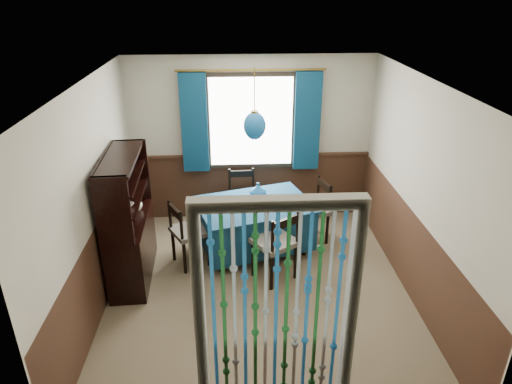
{
  "coord_description": "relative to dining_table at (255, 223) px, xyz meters",
  "views": [
    {
      "loc": [
        -0.28,
        -4.51,
        3.41
      ],
      "look_at": [
        -0.0,
        0.62,
        1.03
      ],
      "focal_mm": 32.0,
      "sensor_mm": 36.0,
      "label": 1
    }
  ],
  "objects": [
    {
      "name": "floor",
      "position": [
        0.0,
        -0.95,
        -0.42
      ],
      "size": [
        4.0,
        4.0,
        0.0
      ],
      "primitive_type": "plane",
      "color": "brown",
      "rests_on": "ground"
    },
    {
      "name": "ceiling",
      "position": [
        0.0,
        -0.95,
        2.08
      ],
      "size": [
        4.0,
        4.0,
        0.0
      ],
      "primitive_type": "plane",
      "rotation": [
        3.14,
        0.0,
        0.0
      ],
      "color": "silver",
      "rests_on": "ground"
    },
    {
      "name": "wall_back",
      "position": [
        0.0,
        1.05,
        0.83
      ],
      "size": [
        3.6,
        0.0,
        3.6
      ],
      "primitive_type": "plane",
      "rotation": [
        1.57,
        0.0,
        0.0
      ],
      "color": "#BCB29A",
      "rests_on": "ground"
    },
    {
      "name": "wall_front",
      "position": [
        0.0,
        -2.95,
        0.83
      ],
      "size": [
        3.6,
        0.0,
        3.6
      ],
      "primitive_type": "plane",
      "rotation": [
        -1.57,
        0.0,
        0.0
      ],
      "color": "#BCB29A",
      "rests_on": "ground"
    },
    {
      "name": "wall_left",
      "position": [
        -1.8,
        -0.95,
        0.83
      ],
      "size": [
        0.0,
        4.0,
        4.0
      ],
      "primitive_type": "plane",
      "rotation": [
        1.57,
        0.0,
        1.57
      ],
      "color": "#BCB29A",
      "rests_on": "ground"
    },
    {
      "name": "wall_right",
      "position": [
        1.8,
        -0.95,
        0.83
      ],
      "size": [
        0.0,
        4.0,
        4.0
      ],
      "primitive_type": "plane",
      "rotation": [
        1.57,
        0.0,
        -1.57
      ],
      "color": "#BCB29A",
      "rests_on": "ground"
    },
    {
      "name": "wainscot_back",
      "position": [
        0.0,
        1.04,
        0.08
      ],
      "size": [
        3.6,
        0.0,
        3.6
      ],
      "primitive_type": "plane",
      "rotation": [
        1.57,
        0.0,
        0.0
      ],
      "color": "#3B2316",
      "rests_on": "ground"
    },
    {
      "name": "wainscot_left",
      "position": [
        -1.78,
        -0.95,
        0.08
      ],
      "size": [
        0.0,
        4.0,
        4.0
      ],
      "primitive_type": "plane",
      "rotation": [
        1.57,
        0.0,
        1.57
      ],
      "color": "#3B2316",
      "rests_on": "ground"
    },
    {
      "name": "wainscot_right",
      "position": [
        1.79,
        -0.95,
        0.08
      ],
      "size": [
        0.0,
        4.0,
        4.0
      ],
      "primitive_type": "plane",
      "rotation": [
        1.57,
        0.0,
        -1.57
      ],
      "color": "#3B2316",
      "rests_on": "ground"
    },
    {
      "name": "window",
      "position": [
        0.0,
        1.0,
        1.13
      ],
      "size": [
        1.32,
        0.12,
        1.42
      ],
      "primitive_type": "cube",
      "color": "black",
      "rests_on": "wall_back"
    },
    {
      "name": "doorway",
      "position": [
        0.0,
        -2.89,
        0.63
      ],
      "size": [
        1.16,
        0.12,
        2.18
      ],
      "primitive_type": null,
      "color": "silver",
      "rests_on": "ground"
    },
    {
      "name": "dining_table",
      "position": [
        0.0,
        0.0,
        0.0
      ],
      "size": [
        1.72,
        1.41,
        0.71
      ],
      "rotation": [
        0.0,
        0.0,
        0.29
      ],
      "color": "#0F344F",
      "rests_on": "floor"
    },
    {
      "name": "chair_near",
      "position": [
        0.23,
        -0.69,
        0.08
      ],
      "size": [
        0.64,
        0.63,
        0.95
      ],
      "rotation": [
        0.0,
        0.0,
        0.6
      ],
      "color": "black",
      "rests_on": "floor"
    },
    {
      "name": "chair_far",
      "position": [
        -0.15,
        0.71,
        0.05
      ],
      "size": [
        0.45,
        0.43,
        0.88
      ],
      "rotation": [
        0.0,
        0.0,
        3.18
      ],
      "color": "black",
      "rests_on": "floor"
    },
    {
      "name": "chair_left",
      "position": [
        -0.88,
        -0.29,
        0.06
      ],
      "size": [
        0.58,
        0.59,
        0.89
      ],
      "rotation": [
        0.0,
        0.0,
        -1.06
      ],
      "color": "black",
      "rests_on": "floor"
    },
    {
      "name": "chair_right",
      "position": [
        0.84,
        0.24,
        0.07
      ],
      "size": [
        0.53,
        0.55,
        0.91
      ],
      "rotation": [
        0.0,
        0.0,
        1.84
      ],
      "color": "black",
      "rests_on": "floor"
    },
    {
      "name": "sideboard",
      "position": [
        -1.57,
        -0.52,
        0.15
      ],
      "size": [
        0.48,
        1.25,
        1.61
      ],
      "rotation": [
        0.0,
        0.0,
        0.04
      ],
      "color": "black",
      "rests_on": "floor"
    },
    {
      "name": "pendant_lamp",
      "position": [
        0.0,
        -0.0,
        1.37
      ],
      "size": [
        0.28,
        0.28,
        0.89
      ],
      "color": "olive",
      "rests_on": "ceiling"
    },
    {
      "name": "vase_table",
      "position": [
        0.05,
        0.15,
        0.4
      ],
      "size": [
        0.24,
        0.24,
        0.21
      ],
      "primitive_type": "imported",
      "rotation": [
        0.0,
        0.0,
        -0.21
      ],
      "color": "#165C9A",
      "rests_on": "dining_table"
    },
    {
      "name": "bowl_shelf",
      "position": [
        -1.51,
        -0.82,
        0.71
      ],
      "size": [
        0.28,
        0.28,
        0.05
      ],
      "primitive_type": "imported",
      "rotation": [
        0.0,
        0.0,
        -0.39
      ],
      "color": "beige",
      "rests_on": "sideboard"
    },
    {
      "name": "vase_sideboard",
      "position": [
        -1.51,
        -0.29,
        0.49
      ],
      "size": [
        0.21,
        0.21,
        0.2
      ],
      "primitive_type": "imported",
      "rotation": [
        0.0,
        0.0,
        0.14
      ],
      "color": "beige",
      "rests_on": "sideboard"
    }
  ]
}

